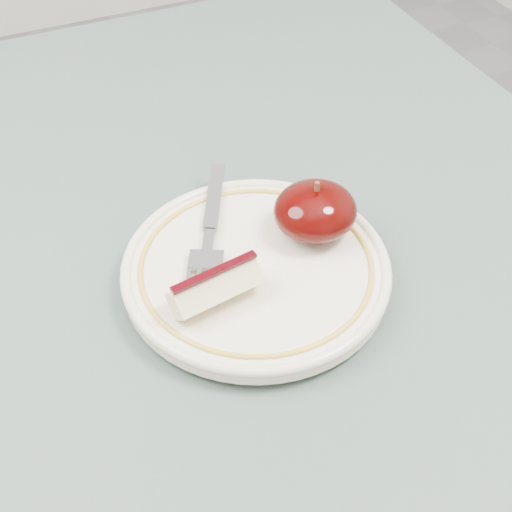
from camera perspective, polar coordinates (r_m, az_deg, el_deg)
name	(u,v)px	position (r m, az deg, el deg)	size (l,w,h in m)	color
table	(151,353)	(0.64, -8.44, -7.71)	(0.90, 0.90, 0.75)	brown
plate	(256,269)	(0.56, 0.00, -1.02)	(0.21, 0.21, 0.02)	#F0E3CA
apple_half	(315,211)	(0.57, 4.75, 3.62)	(0.07, 0.06, 0.05)	black
apple_wedge	(215,287)	(0.52, -3.28, -2.49)	(0.07, 0.04, 0.03)	beige
fork	(210,231)	(0.58, -3.72, 2.01)	(0.09, 0.16, 0.00)	gray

